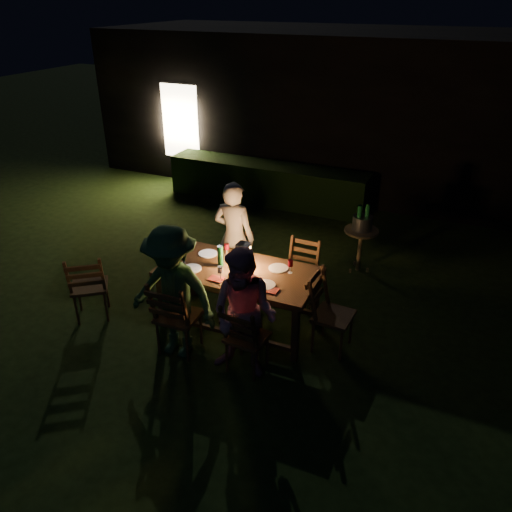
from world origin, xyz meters
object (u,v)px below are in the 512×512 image
at_px(person_opp_right, 244,315).
at_px(person_opp_left, 173,294).
at_px(dining_table, 239,275).
at_px(chair_far_right, 298,286).
at_px(chair_near_left, 178,328).
at_px(bottle_bucket_b, 367,219).
at_px(chair_far_left, 234,272).
at_px(person_house_side, 234,237).
at_px(bottle_bucket_a, 359,220).
at_px(chair_spare, 91,297).
at_px(side_table, 361,234).
at_px(chair_near_right, 246,348).
at_px(lantern, 244,258).
at_px(ice_bucket, 362,223).
at_px(bottle_table, 220,256).
at_px(chair_end, 331,326).

relative_size(person_opp_right, person_opp_left, 0.94).
relative_size(dining_table, chair_far_right, 2.07).
xyz_separation_m(chair_near_left, person_opp_left, (-0.00, -0.05, 0.52)).
distance_m(chair_near_left, bottle_bucket_b, 3.34).
bearing_deg(person_opp_right, bottle_bucket_b, 76.45).
bearing_deg(chair_near_left, chair_far_left, 87.63).
distance_m(chair_near_left, person_house_side, 1.67).
xyz_separation_m(chair_near_left, bottle_bucket_a, (1.45, 2.83, 0.54)).
bearing_deg(person_house_side, chair_near_left, 90.03).
relative_size(chair_spare, side_table, 1.46).
xyz_separation_m(person_house_side, bottle_bucket_a, (1.48, 1.24, 0.03)).
height_order(chair_near_left, person_opp_right, person_opp_right).
relative_size(chair_far_left, chair_far_right, 0.96).
height_order(chair_near_right, chair_far_right, chair_far_right).
bearing_deg(lantern, person_opp_left, -118.83).
xyz_separation_m(dining_table, person_house_side, (-0.46, 0.81, 0.08)).
distance_m(chair_spare, person_opp_right, 2.39).
relative_size(dining_table, chair_near_left, 1.89).
bearing_deg(bottle_bucket_a, ice_bucket, 38.66).
bearing_deg(person_opp_left, chair_near_right, 3.19).
relative_size(person_opp_left, bottle_bucket_a, 5.26).
xyz_separation_m(chair_near_right, chair_spare, (-2.34, 0.11, 0.02)).
bearing_deg(chair_spare, person_opp_left, -43.91).
xyz_separation_m(bottle_table, bottle_bucket_b, (1.37, 2.13, -0.11)).
relative_size(person_opp_right, ice_bucket, 5.25).
xyz_separation_m(chair_far_right, lantern, (-0.49, -0.73, 0.69)).
bearing_deg(person_house_side, chair_spare, 44.99).
height_order(bottle_table, side_table, bottle_table).
bearing_deg(bottle_table, chair_spare, -158.30).
height_order(dining_table, bottle_table, bottle_table).
distance_m(dining_table, bottle_bucket_b, 2.41).
distance_m(chair_spare, person_house_side, 2.10).
relative_size(chair_end, person_opp_left, 0.61).
height_order(chair_far_right, side_table, chair_far_right).
distance_m(lantern, bottle_table, 0.30).
height_order(person_opp_left, bottle_bucket_b, person_opp_left).
xyz_separation_m(dining_table, person_opp_left, (-0.43, -0.83, 0.09)).
bearing_deg(bottle_bucket_b, ice_bucket, -141.34).
height_order(lantern, bottle_bucket_b, lantern).
distance_m(chair_spare, lantern, 2.16).
distance_m(bottle_bucket_a, bottle_bucket_b, 0.13).
height_order(chair_end, bottle_table, bottle_table).
distance_m(dining_table, bottle_table, 0.33).
height_order(chair_far_right, person_opp_right, person_opp_right).
distance_m(chair_near_left, chair_end, 1.85).
height_order(chair_end, ice_bucket, chair_end).
bearing_deg(person_opp_right, person_house_side, 118.76).
bearing_deg(chair_spare, chair_end, -24.64).
bearing_deg(person_opp_left, side_table, 61.71).
distance_m(chair_near_right, person_opp_right, 0.50).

